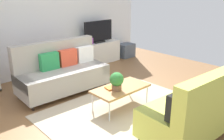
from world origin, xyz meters
TOP-DOWN VIEW (x-y plane):
  - ground_plane at (0.00, 0.00)m, footprint 7.68×7.68m
  - wall_far at (0.00, 2.80)m, footprint 6.40×0.12m
  - area_rug at (-0.13, -0.27)m, footprint 2.90×2.20m
  - couch_beige at (-0.47, 1.35)m, footprint 1.93×0.91m
  - couch_green at (0.20, -1.49)m, footprint 1.95×0.96m
  - coffee_table at (-0.08, -0.07)m, footprint 1.10×0.56m
  - tv_console at (1.48, 2.46)m, footprint 1.40×0.44m
  - tv at (1.48, 2.44)m, footprint 1.00×0.20m
  - storage_trunk at (2.58, 2.36)m, footprint 0.52×0.40m
  - potted_plant at (-0.23, -0.11)m, footprint 0.25×0.25m
  - table_book_0 at (-0.23, 0.01)m, footprint 0.27×0.23m
  - vase_0 at (0.90, 2.51)m, footprint 0.08×0.08m
  - vase_1 at (1.05, 2.51)m, footprint 0.12×0.12m
  - bottle_0 at (1.23, 2.42)m, footprint 0.06×0.06m

SIDE VIEW (x-z plane):
  - ground_plane at x=0.00m, z-range 0.00..0.00m
  - area_rug at x=-0.13m, z-range 0.00..0.01m
  - storage_trunk at x=2.58m, z-range 0.00..0.44m
  - tv_console at x=1.48m, z-range 0.00..0.64m
  - coffee_table at x=-0.08m, z-range 0.18..0.60m
  - table_book_0 at x=-0.23m, z-range 0.42..0.45m
  - couch_green at x=0.20m, z-range -0.11..0.99m
  - couch_beige at x=-0.47m, z-range -0.10..1.00m
  - potted_plant at x=-0.23m, z-range 0.43..0.77m
  - vase_0 at x=0.90m, z-range 0.64..0.81m
  - bottle_0 at x=1.23m, z-range 0.64..0.82m
  - vase_1 at x=1.05m, z-range 0.64..0.83m
  - tv at x=1.48m, z-range 0.63..1.27m
  - wall_far at x=0.00m, z-range 0.00..2.90m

